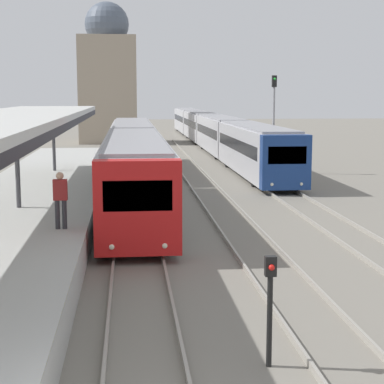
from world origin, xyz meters
name	(u,v)px	position (x,y,z in m)	size (l,w,h in m)	color
platform_canopy	(17,117)	(-4.00, 14.78, 4.09)	(4.00, 27.34, 3.24)	beige
person_on_platform	(60,197)	(-2.22, 11.00, 1.92)	(0.40, 0.22, 1.66)	#2D2D33
train_near	(133,155)	(0.00, 25.65, 1.73)	(2.53, 30.72, 3.13)	red
train_far	(210,129)	(7.31, 51.87, 1.69)	(2.43, 58.94, 3.04)	navy
signal_post_near	(270,299)	(2.22, 3.18, 1.25)	(0.20, 0.21, 2.04)	black
signal_mast_far	(274,113)	(8.63, 31.25, 3.69)	(0.28, 0.29, 5.99)	gray
distant_domed_building	(108,77)	(-2.24, 58.70, 6.57)	(5.71, 5.71, 13.99)	gray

